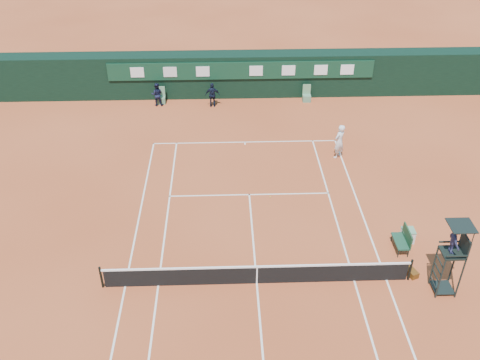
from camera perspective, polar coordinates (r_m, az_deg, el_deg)
name	(u,v)px	position (r m, az deg, el deg)	size (l,w,h in m)	color
ground	(257,283)	(22.80, 1.80, -10.94)	(90.00, 90.00, 0.00)	#BD542C
court_lines	(257,283)	(22.80, 1.80, -10.93)	(11.05, 23.85, 0.01)	silver
tennis_net	(257,274)	(22.45, 1.82, -10.02)	(12.90, 0.10, 1.10)	black
back_wall	(241,74)	(37.81, 0.09, 11.22)	(40.00, 1.65, 3.00)	black
linesman_chair_left	(161,99)	(37.37, -8.40, 8.56)	(0.55, 0.50, 1.15)	#54815E
linesman_chair_right	(307,97)	(37.57, 7.12, 8.81)	(0.55, 0.50, 1.15)	#548162
umpire_chair	(454,245)	(22.42, 21.90, -6.42)	(0.96, 0.95, 3.42)	black
player_bench	(404,239)	(25.08, 17.05, -6.01)	(0.56, 1.20, 1.10)	#19402D
tennis_bag	(410,271)	(24.21, 17.71, -9.26)	(0.33, 0.76, 0.28)	black
cooler	(408,235)	(25.77, 17.44, -5.64)	(0.57, 0.57, 0.65)	silver
tennis_ball	(270,197)	(27.54, 3.25, -1.81)	(0.06, 0.06, 0.06)	gold
player	(339,141)	(30.84, 10.54, 4.07)	(0.75, 0.49, 2.06)	silver
ball_kid_left	(157,94)	(36.91, -8.85, 9.02)	(0.78, 0.61, 1.60)	black
ball_kid_right	(213,95)	(36.33, -2.95, 9.05)	(0.99, 0.41, 1.69)	black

